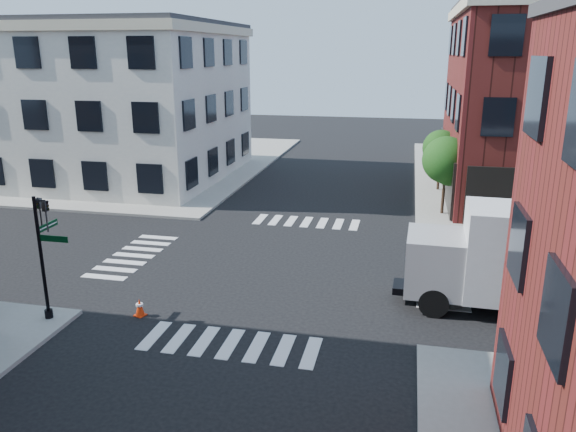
# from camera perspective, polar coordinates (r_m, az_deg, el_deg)

# --- Properties ---
(ground) EXTENTS (120.00, 120.00, 0.00)m
(ground) POSITION_cam_1_polar(r_m,az_deg,el_deg) (25.12, -0.98, -5.22)
(ground) COLOR black
(ground) RESTS_ON ground
(sidewalk_nw) EXTENTS (30.00, 30.00, 0.15)m
(sidewalk_nw) POSITION_cam_1_polar(r_m,az_deg,el_deg) (51.87, -18.68, 5.36)
(sidewalk_nw) COLOR gray
(sidewalk_nw) RESTS_ON ground
(building_nw) EXTENTS (22.00, 16.00, 11.00)m
(building_nw) POSITION_cam_1_polar(r_m,az_deg,el_deg) (45.89, -20.29, 10.73)
(building_nw) COLOR silver
(building_nw) RESTS_ON ground
(tree_near) EXTENTS (2.69, 2.69, 4.49)m
(tree_near) POSITION_cam_1_polar(r_m,az_deg,el_deg) (33.34, 15.84, 5.26)
(tree_near) COLOR black
(tree_near) RESTS_ON ground
(tree_far) EXTENTS (2.43, 2.43, 4.07)m
(tree_far) POSITION_cam_1_polar(r_m,az_deg,el_deg) (39.29, 15.34, 6.49)
(tree_far) COLOR black
(tree_far) RESTS_ON ground
(signal_pole) EXTENTS (1.29, 1.24, 4.60)m
(signal_pole) POSITION_cam_1_polar(r_m,az_deg,el_deg) (21.07, -23.53, -2.69)
(signal_pole) COLOR black
(signal_pole) RESTS_ON ground
(box_truck) EXTENTS (8.81, 2.89, 3.95)m
(box_truck) POSITION_cam_1_polar(r_m,az_deg,el_deg) (22.01, 23.62, -4.13)
(box_truck) COLOR silver
(box_truck) RESTS_ON ground
(traffic_cone) EXTENTS (0.47, 0.47, 0.67)m
(traffic_cone) POSITION_cam_1_polar(r_m,az_deg,el_deg) (21.31, -14.83, -8.97)
(traffic_cone) COLOR red
(traffic_cone) RESTS_ON ground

